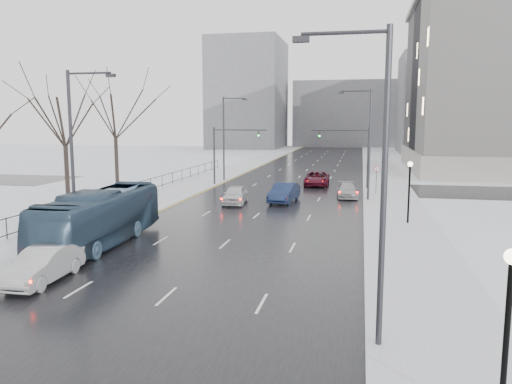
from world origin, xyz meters
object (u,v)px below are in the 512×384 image
Objects in this scene: streetlight_l_near at (75,149)px; bus at (101,217)px; mast_signal_right at (358,150)px; streetlight_l_far at (226,134)px; streetlight_r_mid at (367,139)px; sedan_right_far at (347,190)px; tree_park_d at (69,202)px; mast_signal_left at (223,149)px; sedan_right_near at (284,193)px; sedan_center_near at (235,195)px; lamppost_r_near at (508,314)px; no_uturn_sign at (377,172)px; streetlight_r_near at (377,173)px; sedan_right_cross at (317,178)px; lamppost_r_mid at (409,183)px; tree_park_e at (118,187)px; sedan_left_near at (43,265)px.

streetlight_l_near reaches higher than bus.
bus is at bearing 17.41° from streetlight_l_near.
mast_signal_right is (15.49, 28.00, -1.51)m from streetlight_l_near.
streetlight_l_far reaches higher than mast_signal_right.
streetlight_r_mid reaches higher than sedan_right_far.
tree_park_d is 1.25× the size of streetlight_l_far.
mast_signal_left reaches higher than sedan_right_near.
streetlight_l_near is (9.63, -14.00, 5.62)m from tree_park_d.
streetlight_r_mid is 12.73m from sedan_center_near.
no_uturn_sign is at bearing 92.71° from lamppost_r_near.
lamppost_r_near is 0.93× the size of sedan_right_far.
sedan_center_near is at bearing 113.10° from streetlight_r_near.
streetlight_r_mid is 12.12m from sedan_right_cross.
lamppost_r_near is (28.80, -28.00, 2.94)m from tree_park_d.
sedan_right_far is at bearing 56.03° from streetlight_l_near.
sedan_right_far is at bearing -140.52° from no_uturn_sign.
lamppost_r_mid is 21.51m from sedan_right_cross.
bus is 2.51× the size of sedan_right_far.
sedan_right_far is at bearing 55.50° from bus.
mast_signal_right reaches higher than lamppost_r_near.
tree_park_e reaches higher than sedan_right_cross.
tree_park_d is 15.02m from sedan_center_near.
streetlight_r_mid is 34.22m from lamppost_r_near.
mast_signal_right is 1.15× the size of sedan_right_cross.
streetlight_r_mid is at bearing 90.00° from streetlight_r_near.
sedan_right_near is (-7.07, -2.22, -4.73)m from streetlight_r_mid.
streetlight_l_far is 4.36m from mast_signal_left.
lamppost_r_near is 0.37× the size of bus.
tree_park_e is 32.52m from lamppost_r_mid.
no_uturn_sign is 0.23× the size of bus.
lamppost_r_near is 1.59× the size of no_uturn_sign.
streetlight_l_far is at bearing 112.62° from lamppost_r_near.
streetlight_l_far is 1.54× the size of mast_signal_right.
tree_park_e reaches higher than sedan_left_near.
bus is (-15.17, 10.37, -3.97)m from streetlight_r_near.
sedan_center_near is at bearing -153.27° from sedan_right_far.
sedan_right_cross reaches higher than sedan_left_near.
sedan_right_far is at bearing 26.34° from sedan_center_near.
mast_signal_left is at bearing 112.18° from streetlight_r_near.
streetlight_r_mid is (0.00, 30.00, 0.00)m from streetlight_r_near.
bus is at bearing 95.10° from sedan_left_near.
tree_park_d is at bearing 135.81° from lamppost_r_near.
sedan_right_cross is at bearing 62.04° from sedan_center_near.
tree_park_e is at bearing 112.69° from streetlight_l_near.
sedan_right_cross reaches higher than sedan_right_far.
streetlight_r_near is 1.94× the size of sedan_right_near.
lamppost_r_near is at bearing -85.00° from mast_signal_right.
sedan_center_near is at bearing -146.76° from no_uturn_sign.
sedan_right_far is at bearing 110.89° from lamppost_r_mid.
tree_park_d is 1.08× the size of bus.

